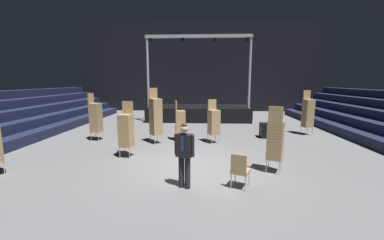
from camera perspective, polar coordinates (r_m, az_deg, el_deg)
name	(u,v)px	position (r m, az deg, el deg)	size (l,w,h in m)	color
ground_plane	(192,168)	(8.06, 0.06, -11.28)	(22.00, 30.00, 0.10)	slate
arena_end_wall	(200,68)	(22.57, 1.90, 12.37)	(22.00, 0.30, 8.00)	black
stage_riser	(198,112)	(17.17, 1.55, 1.98)	(7.15, 2.85, 5.69)	black
man_with_tie	(184,152)	(6.22, -1.86, -7.60)	(0.56, 0.37, 1.72)	black
chair_stack_front_left	(126,130)	(9.06, -15.41, -2.21)	(0.50, 0.50, 2.05)	#B2B5BA
chair_stack_front_right	(180,121)	(11.22, -2.84, -0.16)	(0.52, 0.52, 1.88)	#B2B5BA
chair_stack_mid_left	(308,113)	(13.78, 25.86, 1.56)	(0.53, 0.53, 2.31)	#B2B5BA
chair_stack_mid_right	(96,117)	(12.10, -21.95, 0.67)	(0.50, 0.50, 2.22)	#B2B5BA
chair_stack_mid_centre	(214,121)	(10.80, 5.20, -0.33)	(0.59, 0.59, 1.96)	#B2B5BA
chair_stack_rear_left	(156,116)	(10.76, -8.63, 0.93)	(0.62, 0.62, 2.48)	#B2B5BA
chair_stack_rear_right	(275,139)	(7.71, 19.21, -4.40)	(0.59, 0.59, 2.05)	#B2B5BA
equipment_road_case	(269,130)	(12.47, 17.96, -2.39)	(0.90, 0.60, 0.71)	black
loose_chair_near_man	(240,169)	(6.46, 11.30, -11.27)	(0.58, 0.58, 0.95)	#B2B5BA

